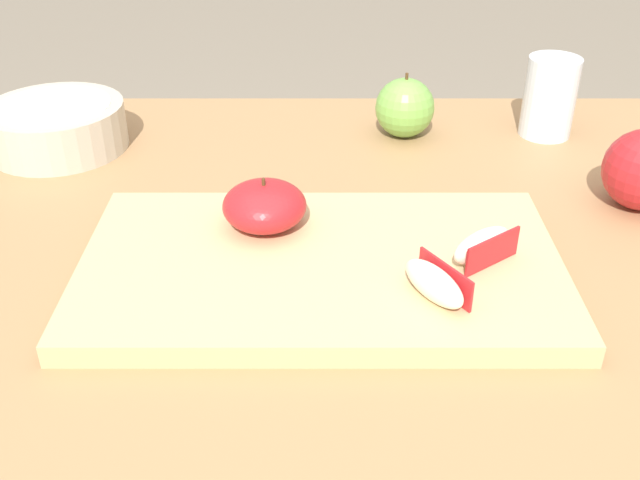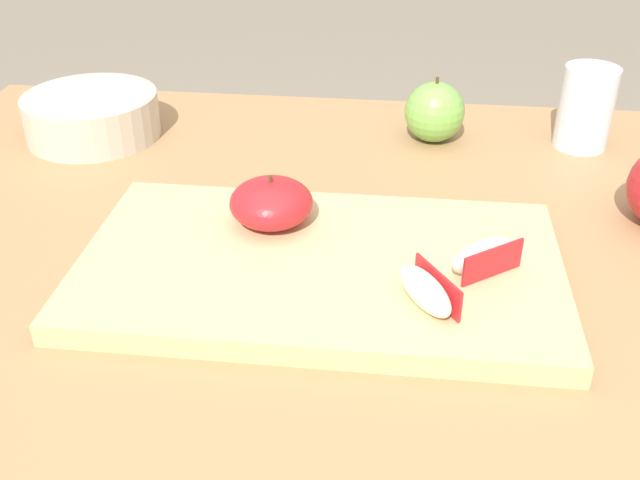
{
  "view_description": "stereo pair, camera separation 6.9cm",
  "coord_description": "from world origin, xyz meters",
  "px_view_note": "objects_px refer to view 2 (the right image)",
  "views": [
    {
      "loc": [
        -0.07,
        -0.66,
        1.14
      ],
      "look_at": [
        -0.07,
        -0.07,
        0.77
      ],
      "focal_mm": 41.8,
      "sensor_mm": 36.0,
      "label": 1
    },
    {
      "loc": [
        -0.01,
        -0.65,
        1.14
      ],
      "look_at": [
        -0.07,
        -0.07,
        0.77
      ],
      "focal_mm": 41.8,
      "sensor_mm": 36.0,
      "label": 2
    }
  ],
  "objects_px": {
    "apple_wedge_middle": "(484,256)",
    "whole_apple_granny_green": "(435,112)",
    "cutting_board": "(320,268)",
    "apple_wedge_front": "(426,290)",
    "ceramic_fruit_bowl": "(92,114)",
    "apple_half_skin_up": "(271,203)",
    "drinking_glass_water": "(586,108)"
  },
  "relations": [
    {
      "from": "apple_wedge_middle",
      "to": "whole_apple_granny_green",
      "type": "relative_size",
      "value": 0.83
    },
    {
      "from": "whole_apple_granny_green",
      "to": "cutting_board",
      "type": "bearing_deg",
      "value": -108.24
    },
    {
      "from": "cutting_board",
      "to": "apple_wedge_middle",
      "type": "relative_size",
      "value": 6.38
    },
    {
      "from": "apple_wedge_front",
      "to": "whole_apple_granny_green",
      "type": "relative_size",
      "value": 0.84
    },
    {
      "from": "ceramic_fruit_bowl",
      "to": "apple_wedge_middle",
      "type": "bearing_deg",
      "value": -31.54
    },
    {
      "from": "cutting_board",
      "to": "apple_wedge_middle",
      "type": "bearing_deg",
      "value": -1.31
    },
    {
      "from": "cutting_board",
      "to": "apple_wedge_middle",
      "type": "xyz_separation_m",
      "value": [
        0.15,
        -0.0,
        0.03
      ]
    },
    {
      "from": "apple_wedge_middle",
      "to": "whole_apple_granny_green",
      "type": "distance_m",
      "value": 0.34
    },
    {
      "from": "apple_half_skin_up",
      "to": "whole_apple_granny_green",
      "type": "xyz_separation_m",
      "value": [
        0.17,
        0.28,
        -0.01
      ]
    },
    {
      "from": "apple_wedge_front",
      "to": "apple_wedge_middle",
      "type": "bearing_deg",
      "value": 48.62
    },
    {
      "from": "whole_apple_granny_green",
      "to": "ceramic_fruit_bowl",
      "type": "bearing_deg",
      "value": -174.94
    },
    {
      "from": "apple_wedge_front",
      "to": "drinking_glass_water",
      "type": "bearing_deg",
      "value": 63.33
    },
    {
      "from": "whole_apple_granny_green",
      "to": "drinking_glass_water",
      "type": "distance_m",
      "value": 0.19
    },
    {
      "from": "drinking_glass_water",
      "to": "apple_half_skin_up",
      "type": "bearing_deg",
      "value": -141.89
    },
    {
      "from": "apple_wedge_front",
      "to": "whole_apple_granny_green",
      "type": "distance_m",
      "value": 0.4
    },
    {
      "from": "drinking_glass_water",
      "to": "whole_apple_granny_green",
      "type": "bearing_deg",
      "value": -178.89
    },
    {
      "from": "cutting_board",
      "to": "apple_half_skin_up",
      "type": "xyz_separation_m",
      "value": [
        -0.06,
        0.06,
        0.03
      ]
    },
    {
      "from": "cutting_board",
      "to": "ceramic_fruit_bowl",
      "type": "distance_m",
      "value": 0.45
    },
    {
      "from": "apple_wedge_front",
      "to": "apple_half_skin_up",
      "type": "bearing_deg",
      "value": 141.28
    },
    {
      "from": "apple_half_skin_up",
      "to": "drinking_glass_water",
      "type": "relative_size",
      "value": 0.8
    },
    {
      "from": "ceramic_fruit_bowl",
      "to": "cutting_board",
      "type": "bearing_deg",
      "value": -41.27
    },
    {
      "from": "cutting_board",
      "to": "apple_half_skin_up",
      "type": "height_order",
      "value": "apple_half_skin_up"
    },
    {
      "from": "cutting_board",
      "to": "whole_apple_granny_green",
      "type": "xyz_separation_m",
      "value": [
        0.11,
        0.34,
        0.03
      ]
    },
    {
      "from": "cutting_board",
      "to": "ceramic_fruit_bowl",
      "type": "relative_size",
      "value": 2.6
    },
    {
      "from": "apple_wedge_middle",
      "to": "drinking_glass_water",
      "type": "distance_m",
      "value": 0.38
    },
    {
      "from": "apple_wedge_front",
      "to": "whole_apple_granny_green",
      "type": "height_order",
      "value": "whole_apple_granny_green"
    },
    {
      "from": "cutting_board",
      "to": "apple_wedge_middle",
      "type": "height_order",
      "value": "apple_wedge_middle"
    },
    {
      "from": "apple_wedge_middle",
      "to": "whole_apple_granny_green",
      "type": "height_order",
      "value": "whole_apple_granny_green"
    },
    {
      "from": "cutting_board",
      "to": "apple_half_skin_up",
      "type": "distance_m",
      "value": 0.09
    },
    {
      "from": "drinking_glass_water",
      "to": "ceramic_fruit_bowl",
      "type": "bearing_deg",
      "value": -176.11
    },
    {
      "from": "cutting_board",
      "to": "ceramic_fruit_bowl",
      "type": "height_order",
      "value": "ceramic_fruit_bowl"
    },
    {
      "from": "apple_half_skin_up",
      "to": "apple_wedge_front",
      "type": "distance_m",
      "value": 0.2
    }
  ]
}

